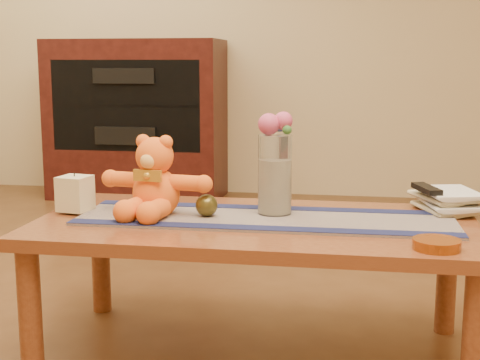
% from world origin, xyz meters
% --- Properties ---
extents(floor, '(5.50, 5.50, 0.00)m').
position_xyz_m(floor, '(0.00, 0.00, 0.00)').
color(floor, '#4F2E16').
rests_on(floor, ground).
extents(wall_back, '(5.50, 0.00, 5.50)m').
position_xyz_m(wall_back, '(0.00, 2.75, 1.35)').
color(wall_back, tan).
rests_on(wall_back, floor).
extents(coffee_table_top, '(1.40, 0.70, 0.04)m').
position_xyz_m(coffee_table_top, '(0.00, 0.00, 0.43)').
color(coffee_table_top, '#612E17').
rests_on(coffee_table_top, floor).
extents(table_leg_fl, '(0.07, 0.07, 0.41)m').
position_xyz_m(table_leg_fl, '(-0.64, -0.29, 0.21)').
color(table_leg_fl, '#612E17').
rests_on(table_leg_fl, floor).
extents(table_leg_fr, '(0.07, 0.07, 0.41)m').
position_xyz_m(table_leg_fr, '(0.64, -0.29, 0.21)').
color(table_leg_fr, '#612E17').
rests_on(table_leg_fr, floor).
extents(table_leg_bl, '(0.07, 0.07, 0.41)m').
position_xyz_m(table_leg_bl, '(-0.64, 0.29, 0.21)').
color(table_leg_bl, '#612E17').
rests_on(table_leg_bl, floor).
extents(table_leg_br, '(0.07, 0.07, 0.41)m').
position_xyz_m(table_leg_br, '(0.64, 0.29, 0.21)').
color(table_leg_br, '#612E17').
rests_on(table_leg_br, floor).
extents(persian_runner, '(1.20, 0.37, 0.01)m').
position_xyz_m(persian_runner, '(0.03, 0.02, 0.45)').
color(persian_runner, '#1B1946').
rests_on(persian_runner, coffee_table_top).
extents(runner_border_near, '(1.20, 0.08, 0.00)m').
position_xyz_m(runner_border_near, '(0.03, -0.13, 0.46)').
color(runner_border_near, '#161B44').
rests_on(runner_border_near, persian_runner).
extents(runner_border_far, '(1.20, 0.08, 0.00)m').
position_xyz_m(runner_border_far, '(0.03, 0.16, 0.46)').
color(runner_border_far, '#161B44').
rests_on(runner_border_far, persian_runner).
extents(teddy_bear, '(0.40, 0.35, 0.24)m').
position_xyz_m(teddy_bear, '(-0.33, 0.01, 0.58)').
color(teddy_bear, orange).
rests_on(teddy_bear, persian_runner).
extents(pillar_candle, '(0.11, 0.11, 0.12)m').
position_xyz_m(pillar_candle, '(-0.61, 0.01, 0.52)').
color(pillar_candle, beige).
rests_on(pillar_candle, persian_runner).
extents(candle_wick, '(0.00, 0.00, 0.01)m').
position_xyz_m(candle_wick, '(-0.61, 0.01, 0.58)').
color(candle_wick, black).
rests_on(candle_wick, pillar_candle).
extents(glass_vase, '(0.11, 0.11, 0.26)m').
position_xyz_m(glass_vase, '(0.05, 0.08, 0.59)').
color(glass_vase, silver).
rests_on(glass_vase, persian_runner).
extents(potpourri_fill, '(0.09, 0.09, 0.18)m').
position_xyz_m(potpourri_fill, '(0.05, 0.08, 0.55)').
color(potpourri_fill, beige).
rests_on(potpourri_fill, glass_vase).
extents(rose_left, '(0.07, 0.07, 0.07)m').
position_xyz_m(rose_left, '(0.03, 0.07, 0.75)').
color(rose_left, '#C74672').
rests_on(rose_left, glass_vase).
extents(rose_right, '(0.06, 0.06, 0.06)m').
position_xyz_m(rose_right, '(0.08, 0.08, 0.76)').
color(rose_right, '#C74672').
rests_on(rose_right, glass_vase).
extents(blue_flower_back, '(0.04, 0.04, 0.04)m').
position_xyz_m(blue_flower_back, '(0.06, 0.11, 0.75)').
color(blue_flower_back, '#5261B3').
rests_on(blue_flower_back, glass_vase).
extents(blue_flower_side, '(0.04, 0.04, 0.04)m').
position_xyz_m(blue_flower_side, '(0.02, 0.10, 0.74)').
color(blue_flower_side, '#5261B3').
rests_on(blue_flower_side, glass_vase).
extents(leaf_sprig, '(0.03, 0.03, 0.03)m').
position_xyz_m(leaf_sprig, '(0.09, 0.06, 0.74)').
color(leaf_sprig, '#33662D').
rests_on(leaf_sprig, glass_vase).
extents(bronze_ball, '(0.07, 0.07, 0.07)m').
position_xyz_m(bronze_ball, '(-0.16, 0.00, 0.49)').
color(bronze_ball, '#473E17').
rests_on(bronze_ball, persian_runner).
extents(book_bottom, '(0.23, 0.27, 0.02)m').
position_xyz_m(book_bottom, '(0.54, 0.20, 0.46)').
color(book_bottom, beige).
rests_on(book_bottom, coffee_table_top).
extents(book_lower, '(0.21, 0.25, 0.02)m').
position_xyz_m(book_lower, '(0.55, 0.20, 0.48)').
color(book_lower, beige).
rests_on(book_lower, book_bottom).
extents(book_upper, '(0.24, 0.27, 0.02)m').
position_xyz_m(book_upper, '(0.54, 0.20, 0.50)').
color(book_upper, beige).
rests_on(book_upper, book_lower).
extents(book_top, '(0.21, 0.26, 0.02)m').
position_xyz_m(book_top, '(0.55, 0.20, 0.52)').
color(book_top, beige).
rests_on(book_top, book_upper).
extents(tv_remote, '(0.09, 0.17, 0.02)m').
position_xyz_m(tv_remote, '(0.55, 0.19, 0.54)').
color(tv_remote, black).
rests_on(tv_remote, book_top).
extents(amber_dish, '(0.17, 0.17, 0.03)m').
position_xyz_m(amber_dish, '(0.53, -0.25, 0.46)').
color(amber_dish, '#BF5914').
rests_on(amber_dish, coffee_table_top).
extents(media_cabinet, '(1.20, 0.50, 1.10)m').
position_xyz_m(media_cabinet, '(-1.20, 2.48, 0.55)').
color(media_cabinet, black).
rests_on(media_cabinet, floor).
extents(cabinet_cavity, '(1.02, 0.03, 0.61)m').
position_xyz_m(cabinet_cavity, '(-1.20, 2.25, 0.66)').
color(cabinet_cavity, black).
rests_on(cabinet_cavity, media_cabinet).
extents(cabinet_shelf, '(1.02, 0.20, 0.02)m').
position_xyz_m(cabinet_shelf, '(-1.20, 2.33, 0.66)').
color(cabinet_shelf, black).
rests_on(cabinet_shelf, media_cabinet).
extents(stereo_upper, '(0.42, 0.28, 0.10)m').
position_xyz_m(stereo_upper, '(-1.20, 2.35, 0.86)').
color(stereo_upper, black).
rests_on(stereo_upper, media_cabinet).
extents(stereo_lower, '(0.42, 0.28, 0.12)m').
position_xyz_m(stereo_lower, '(-1.20, 2.35, 0.46)').
color(stereo_lower, black).
rests_on(stereo_lower, media_cabinet).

